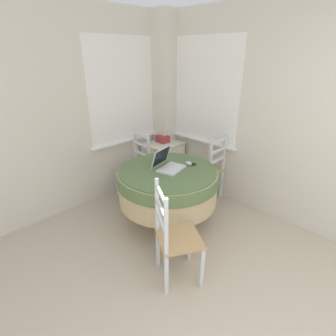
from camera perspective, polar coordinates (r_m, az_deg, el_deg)
corner_room_shell at (r=3.01m, az=3.96°, el=10.22°), size 4.37×5.23×2.55m
round_dining_table at (r=3.11m, az=-0.02°, el=-3.38°), size 1.19×1.19×0.74m
laptop at (r=3.05m, az=-0.04°, el=0.81°), size 0.38×0.36×0.24m
computer_mouse at (r=3.15m, az=4.49°, el=1.03°), size 0.06×0.09×0.05m
cell_phone at (r=3.19m, az=5.18°, el=0.89°), size 0.10×0.12×0.01m
dining_chair_near_back_window at (r=3.82m, az=-7.12°, el=0.15°), size 0.42×0.44×0.98m
dining_chair_near_right_window at (r=3.76m, az=8.88°, el=-0.41°), size 0.43×0.41×0.98m
dining_chair_camera_near at (r=2.44m, az=1.40°, el=-14.82°), size 0.54×0.54×0.98m
corner_cabinet at (r=4.30m, az=-1.00°, el=1.31°), size 0.56×0.51×0.67m
storage_box at (r=4.20m, az=-1.15°, el=6.34°), size 0.15×0.18×0.11m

